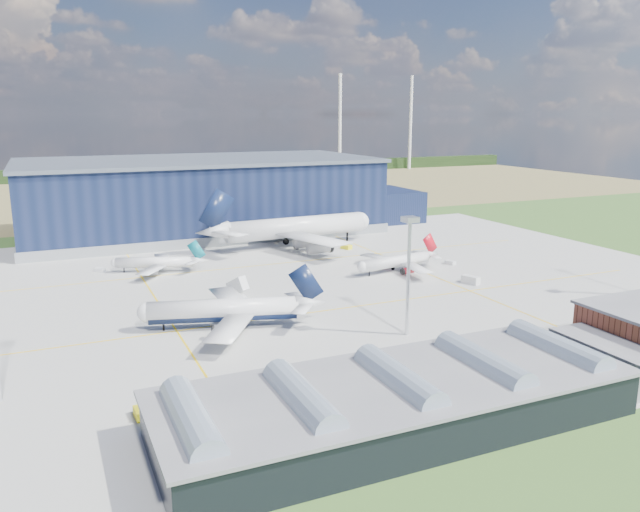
{
  "coord_description": "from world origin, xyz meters",
  "views": [
    {
      "loc": [
        -51.33,
        -126.87,
        41.4
      ],
      "look_at": [
        9.16,
        9.01,
        7.53
      ],
      "focal_mm": 35.0,
      "sensor_mm": 36.0,
      "label": 1
    }
  ],
  "objects": [
    {
      "name": "ground",
      "position": [
        0.0,
        0.0,
        0.0
      ],
      "size": [
        600.0,
        600.0,
        0.0
      ],
      "primitive_type": "plane",
      "color": "#2E5720",
      "rests_on": "ground"
    },
    {
      "name": "apron",
      "position": [
        0.0,
        10.0,
        0.03
      ],
      "size": [
        220.0,
        160.0,
        0.08
      ],
      "color": "gray",
      "rests_on": "ground"
    },
    {
      "name": "farmland",
      "position": [
        0.0,
        220.0,
        0.0
      ],
      "size": [
        600.0,
        220.0,
        0.01
      ],
      "primitive_type": "cube",
      "color": "#927C4E",
      "rests_on": "ground"
    },
    {
      "name": "treeline",
      "position": [
        0.0,
        300.0,
        4.0
      ],
      "size": [
        600.0,
        8.0,
        8.0
      ],
      "primitive_type": "cube",
      "color": "black",
      "rests_on": "ground"
    },
    {
      "name": "hangar",
      "position": [
        2.81,
        94.8,
        11.62
      ],
      "size": [
        145.0,
        62.0,
        26.1
      ],
      "color": "#0F1935",
      "rests_on": "ground"
    },
    {
      "name": "glass_concourse",
      "position": [
        -6.45,
        -60.0,
        3.69
      ],
      "size": [
        78.0,
        23.0,
        8.6
      ],
      "color": "black",
      "rests_on": "ground"
    },
    {
      "name": "light_mast_center",
      "position": [
        10.0,
        -30.0,
        15.43
      ],
      "size": [
        2.6,
        2.6,
        23.0
      ],
      "color": "silver",
      "rests_on": "ground"
    },
    {
      "name": "airliner_navy",
      "position": [
        -21.01,
        -12.0,
        6.1
      ],
      "size": [
        46.11,
        45.55,
        12.21
      ],
      "primitive_type": null,
      "rotation": [
        0.0,
        0.0,
        2.86
      ],
      "color": "silver",
      "rests_on": "ground"
    },
    {
      "name": "airliner_red",
      "position": [
        33.15,
        13.22,
        4.55
      ],
      "size": [
        31.81,
        31.3,
        9.11
      ],
      "primitive_type": null,
      "rotation": [
        0.0,
        0.0,
        3.3
      ],
      "color": "silver",
      "rests_on": "ground"
    },
    {
      "name": "airliner_widebody",
      "position": [
        21.37,
        55.0,
        9.71
      ],
      "size": [
        62.41,
        61.18,
        19.41
      ],
      "primitive_type": null,
      "rotation": [
        0.0,
        0.0,
        0.05
      ],
      "color": "silver",
      "rests_on": "ground"
    },
    {
      "name": "airliner_regional",
      "position": [
        -25.97,
        39.28,
        4.22
      ],
      "size": [
        33.23,
        32.91,
        8.44
      ],
      "primitive_type": null,
      "rotation": [
        0.0,
        0.0,
        2.78
      ],
      "color": "silver",
      "rests_on": "ground"
    },
    {
      "name": "gse_tug_b",
      "position": [
        -41.48,
        -43.74,
        0.69
      ],
      "size": [
        2.25,
        3.26,
        1.37
      ],
      "primitive_type": "cube",
      "rotation": [
        0.0,
        0.0,
        0.05
      ],
      "color": "yellow",
      "rests_on": "ground"
    },
    {
      "name": "gse_cart_a",
      "position": [
        51.78,
        14.27,
        0.6
      ],
      "size": [
        2.7,
        3.23,
        1.19
      ],
      "primitive_type": "cube",
      "rotation": [
        0.0,
        0.0,
        0.37
      ],
      "color": "silver",
      "rests_on": "ground"
    },
    {
      "name": "gse_van_b",
      "position": [
        44.28,
        -4.73,
        1.01
      ],
      "size": [
        3.42,
        4.82,
        2.01
      ],
      "primitive_type": "cube",
      "rotation": [
        0.0,
        0.0,
        0.36
      ],
      "color": "silver",
      "rests_on": "ground"
    },
    {
      "name": "gse_tug_c",
      "position": [
        34.18,
        44.82,
        0.72
      ],
      "size": [
        3.15,
        3.84,
        1.45
      ],
      "primitive_type": "cube",
      "rotation": [
        0.0,
        0.0,
        0.38
      ],
      "color": "yellow",
      "rests_on": "ground"
    },
    {
      "name": "gse_cart_b",
      "position": [
        -39.42,
        45.51,
        0.59
      ],
      "size": [
        3.26,
        3.06,
        1.18
      ],
      "primitive_type": "cube",
      "rotation": [
        0.0,
        0.0,
        0.94
      ],
      "color": "silver",
      "rests_on": "ground"
    },
    {
      "name": "airstair",
      "position": [
        -12.33,
        7.6,
        1.66
      ],
      "size": [
        3.98,
        5.58,
        3.32
      ],
      "primitive_type": "cube",
      "rotation": [
        0.0,
        0.0,
        0.41
      ],
      "color": "silver",
      "rests_on": "ground"
    },
    {
      "name": "car_a",
      "position": [
        34.98,
        -43.09,
        0.54
      ],
      "size": [
        3.41,
        2.12,
        1.08
      ],
      "primitive_type": "imported",
      "rotation": [
        0.0,
        0.0,
        1.85
      ],
      "color": "#99999E",
      "rests_on": "ground"
    }
  ]
}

